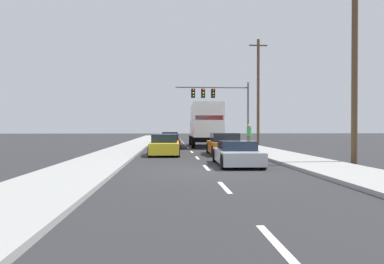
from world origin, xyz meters
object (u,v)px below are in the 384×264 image
at_px(car_tan, 170,139).
at_px(traffic_signal_mast, 215,97).
at_px(car_silver, 237,154).
at_px(utility_pole_mid, 258,91).
at_px(car_orange, 224,145).
at_px(utility_pole_near, 355,55).
at_px(car_yellow, 165,146).
at_px(pedestrian_near_corner, 249,135).
at_px(box_truck, 205,123).
at_px(car_red, 169,142).

distance_m(car_tan, traffic_signal_mast, 7.00).
distance_m(car_silver, utility_pole_mid, 20.31).
relative_size(traffic_signal_mast, utility_pole_mid, 0.76).
xyz_separation_m(car_orange, utility_pole_mid, (5.34, 12.48, 4.75)).
height_order(car_tan, utility_pole_near, utility_pole_near).
height_order(car_yellow, pedestrian_near_corner, pedestrian_near_corner).
relative_size(utility_pole_mid, pedestrian_near_corner, 5.60).
bearing_deg(pedestrian_near_corner, utility_pole_near, -81.33).
relative_size(utility_pole_near, pedestrian_near_corner, 5.30).
distance_m(box_truck, pedestrian_near_corner, 4.37).
height_order(car_yellow, utility_pole_near, utility_pole_near).
relative_size(car_tan, box_truck, 0.49).
height_order(car_red, traffic_signal_mast, traffic_signal_mast).
bearing_deg(utility_pole_near, traffic_signal_mast, 99.35).
bearing_deg(car_orange, traffic_signal_mast, 84.75).
relative_size(car_red, car_orange, 1.05).
distance_m(car_yellow, box_truck, 10.23).
height_order(utility_pole_near, pedestrian_near_corner, utility_pole_near).
distance_m(car_orange, utility_pole_near, 9.29).
xyz_separation_m(car_tan, traffic_signal_mast, (4.88, 2.28, 4.47)).
distance_m(traffic_signal_mast, utility_pole_near, 22.65).
relative_size(car_red, traffic_signal_mast, 0.59).
bearing_deg(car_yellow, car_silver, -61.70).
bearing_deg(car_orange, utility_pole_near, -50.79).
height_order(car_red, pedestrian_near_corner, pedestrian_near_corner).
distance_m(utility_pole_mid, pedestrian_near_corner, 7.42).
bearing_deg(utility_pole_mid, car_red, -147.19).
distance_m(car_yellow, utility_pole_mid, 16.28).
height_order(box_truck, utility_pole_mid, utility_pole_mid).
bearing_deg(pedestrian_near_corner, car_yellow, -134.75).
bearing_deg(traffic_signal_mast, utility_pole_mid, -42.59).
distance_m(car_tan, box_truck, 5.62).
bearing_deg(car_red, car_tan, 88.95).
relative_size(car_tan, traffic_signal_mast, 0.54).
distance_m(car_yellow, utility_pole_near, 11.76).
relative_size(car_silver, utility_pole_near, 0.44).
bearing_deg(pedestrian_near_corner, utility_pole_mid, 68.73).
distance_m(car_silver, utility_pole_near, 7.21).
bearing_deg(box_truck, car_yellow, -110.22).
relative_size(car_tan, utility_pole_mid, 0.41).
bearing_deg(car_silver, car_yellow, 118.30).
bearing_deg(utility_pole_mid, car_silver, -106.94).
distance_m(utility_pole_near, pedestrian_near_corner, 13.91).
bearing_deg(utility_pole_mid, pedestrian_near_corner, -111.27).
height_order(car_yellow, box_truck, box_truck).
height_order(car_silver, utility_pole_near, utility_pole_near).
bearing_deg(box_truck, car_silver, -90.47).
distance_m(car_orange, car_silver, 6.39).
relative_size(traffic_signal_mast, pedestrian_near_corner, 4.28).
xyz_separation_m(car_tan, car_orange, (3.41, -13.76, 0.06)).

